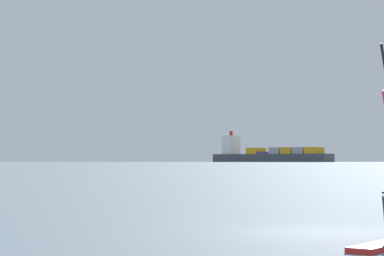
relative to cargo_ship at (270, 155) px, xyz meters
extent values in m
plane|color=gray|center=(275.37, -875.69, -8.69)|extent=(4000.00, 4000.00, 0.00)
cube|color=#3F444C|center=(1.60, -0.35, -3.88)|extent=(154.86, 59.86, 9.62)
cube|color=silver|center=(-54.97, 11.86, 12.49)|extent=(17.76, 25.58, 23.12)
cylinder|color=red|center=(-54.97, 11.86, 27.05)|extent=(4.00, 4.00, 6.00)
cube|color=gold|center=(-19.55, 4.22, 4.83)|extent=(19.23, 27.95, 7.80)
cube|color=#59388C|center=(-4.17, 0.90, 2.23)|extent=(19.23, 27.95, 2.60)
cube|color=#99999E|center=(11.21, -2.42, 4.83)|extent=(19.23, 27.95, 7.80)
cube|color=gold|center=(26.60, -5.74, 4.83)|extent=(19.23, 27.95, 7.80)
cube|color=#99999E|center=(41.98, -9.06, 4.83)|extent=(19.23, 27.95, 7.80)
cube|color=gold|center=(57.36, -12.37, 4.83)|extent=(19.23, 27.95, 7.80)
camera|label=1|loc=(280.05, -894.89, -6.88)|focal=72.15mm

